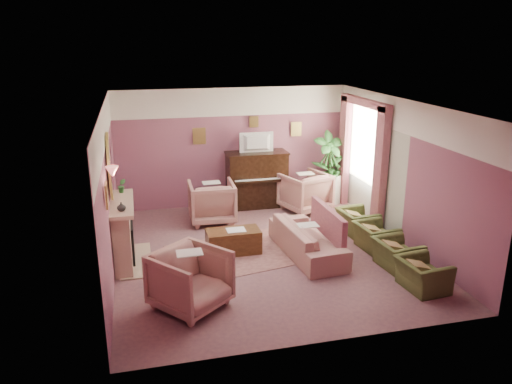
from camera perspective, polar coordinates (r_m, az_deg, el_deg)
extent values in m
cube|color=#764F55|center=(9.54, 1.05, -6.91)|extent=(5.50, 6.00, 0.01)
cube|color=white|center=(8.77, 1.15, 10.01)|extent=(5.50, 6.00, 0.01)
cube|color=#704460|center=(11.89, -2.64, 5.11)|extent=(5.50, 0.02, 2.80)
cube|color=#704460|center=(6.37, 8.09, -6.15)|extent=(5.50, 0.02, 2.80)
cube|color=#704460|center=(8.79, -16.50, -0.06)|extent=(0.02, 6.00, 2.80)
cube|color=#704460|center=(10.10, 16.37, 2.18)|extent=(0.02, 6.00, 2.80)
cube|color=white|center=(11.70, -2.70, 10.25)|extent=(5.50, 0.01, 0.65)
cube|color=#B3BAA5|center=(11.27, 12.91, 2.29)|extent=(0.01, 3.00, 2.15)
cube|color=tan|center=(9.25, -15.02, -4.66)|extent=(0.30, 1.40, 1.10)
cube|color=black|center=(9.30, -14.33, -5.47)|extent=(0.18, 0.72, 0.68)
cube|color=#FF5B10|center=(9.37, -14.01, -6.47)|extent=(0.06, 0.54, 0.10)
cube|color=tan|center=(9.05, -15.11, -1.30)|extent=(0.40, 1.55, 0.07)
cube|color=tan|center=(9.45, -13.55, -7.60)|extent=(0.55, 1.50, 0.02)
ellipsoid|color=tan|center=(8.87, -16.36, 2.81)|extent=(0.04, 0.72, 1.20)
ellipsoid|color=silver|center=(8.87, -16.20, 2.82)|extent=(0.01, 0.60, 1.06)
cone|color=#FD7E79|center=(7.81, -16.12, 2.25)|extent=(0.20, 0.20, 0.16)
cube|color=black|center=(11.88, 0.08, 1.38)|extent=(1.40, 0.60, 1.30)
cube|color=black|center=(11.53, 0.50, 1.25)|extent=(1.30, 0.12, 0.06)
cube|color=white|center=(11.52, 0.50, 1.44)|extent=(1.20, 0.08, 0.02)
cube|color=black|center=(11.71, 0.09, 4.48)|extent=(1.45, 0.65, 0.04)
imported|color=black|center=(11.60, 0.15, 5.83)|extent=(0.80, 0.12, 0.48)
cube|color=tan|center=(11.66, -6.50, 6.38)|extent=(0.30, 0.03, 0.38)
cube|color=tan|center=(12.17, 4.61, 7.18)|extent=(0.26, 0.03, 0.34)
cube|color=tan|center=(11.85, -0.24, 8.03)|extent=(0.22, 0.03, 0.26)
cube|color=tan|center=(7.55, -16.71, -0.37)|extent=(0.03, 0.28, 0.36)
cube|color=beige|center=(11.34, 12.41, 5.66)|extent=(0.03, 1.40, 1.80)
cube|color=#8F4B56|center=(10.59, 14.04, 2.50)|extent=(0.16, 0.34, 2.60)
cube|color=#8F4B56|center=(12.20, 10.07, 4.69)|extent=(0.16, 0.34, 2.60)
cube|color=#8F4B56|center=(11.16, 12.32, 9.97)|extent=(0.16, 2.20, 0.16)
imported|color=#255C25|center=(9.53, -15.10, 0.71)|extent=(0.16, 0.16, 0.28)
imported|color=white|center=(8.54, -15.14, -1.64)|extent=(0.16, 0.16, 0.16)
cube|color=#8C5955|center=(9.52, -1.84, -6.94)|extent=(2.79, 2.22, 0.01)
cube|color=#4A2C15|center=(9.46, -2.59, -5.67)|extent=(1.00, 0.51, 0.45)
cube|color=white|center=(9.38, -2.31, -4.35)|extent=(0.35, 0.28, 0.01)
imported|color=tan|center=(9.37, 5.89, -4.75)|extent=(0.68, 2.04, 0.82)
cube|color=#8F4B56|center=(9.43, 8.22, -3.45)|extent=(0.10, 1.54, 0.57)
imported|color=tan|center=(10.95, -5.08, -0.89)|extent=(0.97, 0.97, 1.01)
imported|color=tan|center=(11.67, 5.62, 0.25)|extent=(0.97, 0.97, 1.01)
imported|color=tan|center=(7.58, -7.50, -9.61)|extent=(0.97, 0.97, 1.01)
imported|color=#455126|center=(8.54, 18.51, -8.44)|extent=(0.55, 0.78, 0.68)
imported|color=#455126|center=(9.17, 15.82, -6.36)|extent=(0.55, 0.78, 0.68)
imported|color=#455126|center=(9.83, 13.51, -4.54)|extent=(0.55, 0.78, 0.68)
imported|color=#455126|center=(10.51, 11.50, -2.94)|extent=(0.55, 0.78, 0.68)
cylinder|color=silver|center=(12.41, 8.52, 0.44)|extent=(0.52, 0.52, 0.70)
imported|color=#255C25|center=(12.27, 8.62, 2.76)|extent=(0.30, 0.30, 0.34)
imported|color=#255C25|center=(12.23, 9.31, 2.54)|extent=(0.16, 0.16, 0.28)
cylinder|color=brown|center=(12.35, 8.15, -0.49)|extent=(0.34, 0.34, 0.34)
imported|color=#255C25|center=(12.11, 8.33, 3.52)|extent=(0.76, 0.76, 1.44)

